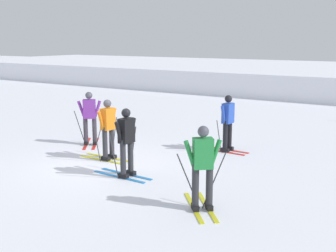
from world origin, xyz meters
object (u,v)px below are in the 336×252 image
(skier_blue, at_px, (227,122))
(skier_green, at_px, (203,166))
(skier_orange, at_px, (108,128))
(skier_black, at_px, (126,141))
(skier_purple, at_px, (90,117))

(skier_blue, bearing_deg, skier_green, -71.08)
(skier_orange, distance_m, skier_black, 1.66)
(skier_orange, xyz_separation_m, skier_black, (1.37, -0.93, 0.00))
(skier_green, height_order, skier_black, same)
(skier_blue, bearing_deg, skier_black, -106.12)
(skier_green, bearing_deg, skier_orange, 155.61)
(skier_blue, bearing_deg, skier_purple, -157.98)
(skier_purple, xyz_separation_m, skier_black, (2.99, -1.94, 0.00))
(skier_green, distance_m, skier_purple, 6.20)
(skier_orange, xyz_separation_m, skier_purple, (-1.61, 1.02, -0.00))
(skier_black, bearing_deg, skier_blue, 73.88)
(skier_green, distance_m, skier_black, 2.68)
(skier_green, relative_size, skier_blue, 1.00)
(skier_green, distance_m, skier_orange, 4.30)
(skier_orange, bearing_deg, skier_blue, 47.70)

